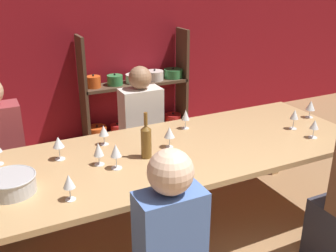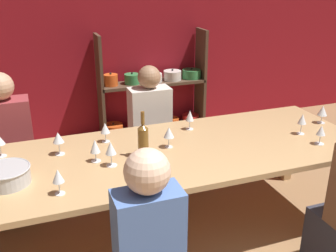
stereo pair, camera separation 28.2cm
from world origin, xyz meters
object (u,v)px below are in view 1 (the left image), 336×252
object	(u,v)px
shelf_unit	(137,100)
wine_glass_red_c	(169,133)
wine_glass_empty_b	(58,143)
wine_glass_white_a	(314,125)
wine_glass_empty_d	(311,106)
cell_phone	(164,183)
wine_glass_empty_a	(69,182)
wine_glass_red_b	(104,131)
mixing_bowl	(11,183)
wine_glass_red_a	(294,115)
wine_glass_empty_c	(116,151)
person_far_b	(1,167)
person_far_a	(142,141)
dining_table	(174,158)
wine_glass_red_d	(98,150)
wine_bottle_green	(146,140)
wine_glass_red_f	(186,116)

from	to	relation	value
shelf_unit	wine_glass_red_c	size ratio (longest dim) A/B	8.39
shelf_unit	wine_glass_empty_b	bearing A→B (deg)	-125.10
wine_glass_white_a	wine_glass_red_c	xyz separation A→B (m)	(-1.08, 0.33, 0.01)
wine_glass_empty_b	wine_glass_empty_d	world-z (taller)	wine_glass_empty_b
cell_phone	wine_glass_empty_a	bearing A→B (deg)	172.61
shelf_unit	wine_glass_red_c	bearing A→B (deg)	-104.83
wine_glass_red_b	wine_glass_red_c	bearing A→B (deg)	-31.55
mixing_bowl	wine_glass_red_a	size ratio (longest dim) A/B	1.74
mixing_bowl	wine_glass_empty_b	xyz separation A→B (m)	(0.34, 0.31, 0.07)
wine_glass_empty_a	cell_phone	size ratio (longest dim) A/B	0.97
wine_glass_red_c	wine_glass_empty_c	xyz separation A→B (m)	(-0.46, -0.15, 0.01)
wine_glass_empty_b	person_far_b	bearing A→B (deg)	118.47
cell_phone	person_far_a	bearing A→B (deg)	73.54
wine_glass_red_c	wine_glass_empty_a	bearing A→B (deg)	-154.30
dining_table	person_far_a	bearing A→B (deg)	83.16
mixing_bowl	wine_glass_red_d	size ratio (longest dim) A/B	1.83
wine_glass_empty_a	wine_glass_empty_b	world-z (taller)	wine_glass_empty_b
wine_glass_empty_d	mixing_bowl	bearing A→B (deg)	-175.83
person_far_a	wine_glass_empty_b	bearing A→B (deg)	37.43
wine_glass_empty_b	wine_glass_red_d	world-z (taller)	wine_glass_empty_b
wine_glass_red_c	wine_glass_white_a	bearing A→B (deg)	-17.07
wine_bottle_green	wine_glass_red_d	size ratio (longest dim) A/B	2.07
dining_table	mixing_bowl	size ratio (longest dim) A/B	10.02
dining_table	wine_glass_red_c	xyz separation A→B (m)	(-0.01, 0.06, 0.18)
wine_glass_red_a	wine_glass_empty_c	world-z (taller)	wine_glass_empty_c
wine_glass_white_a	mixing_bowl	bearing A→B (deg)	175.53
wine_glass_empty_c	person_far_a	distance (m)	1.21
wine_bottle_green	wine_glass_white_a	distance (m)	1.32
wine_glass_white_a	wine_glass_red_d	xyz separation A→B (m)	(-1.62, 0.29, 0.00)
dining_table	wine_glass_red_f	size ratio (longest dim) A/B	18.02
wine_glass_empty_a	person_far_a	world-z (taller)	person_far_a
wine_glass_red_a	wine_glass_red_d	world-z (taller)	wine_glass_red_a
mixing_bowl	wine_bottle_green	world-z (taller)	wine_bottle_green
dining_table	wine_glass_empty_a	size ratio (longest dim) A/B	18.25
wine_glass_empty_c	person_far_b	distance (m)	1.26
wine_glass_red_b	person_far_b	xyz separation A→B (m)	(-0.72, 0.58, -0.40)
wine_glass_empty_b	wine_glass_red_d	bearing A→B (deg)	-41.75
wine_glass_empty_b	mixing_bowl	bearing A→B (deg)	-137.65
dining_table	wine_glass_empty_c	distance (m)	0.51
wine_glass_empty_d	shelf_unit	bearing A→B (deg)	113.70
wine_glass_empty_a	person_far_a	distance (m)	1.59
dining_table	wine_glass_empty_b	distance (m)	0.82
shelf_unit	wine_glass_white_a	xyz separation A→B (m)	(0.55, -2.32, 0.39)
wine_glass_red_c	wine_glass_empty_d	world-z (taller)	wine_glass_red_c
wine_glass_white_a	person_far_b	world-z (taller)	person_far_b
wine_glass_red_c	person_far_a	size ratio (longest dim) A/B	0.14
wine_glass_red_a	person_far_a	distance (m)	1.41
shelf_unit	wine_glass_red_a	world-z (taller)	shelf_unit
wine_glass_white_a	cell_phone	distance (m)	1.36
wine_glass_empty_c	person_far_a	size ratio (longest dim) A/B	0.15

